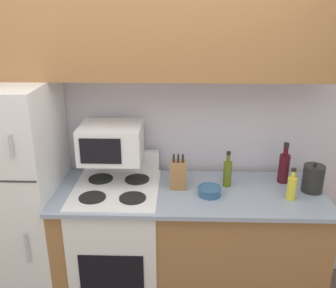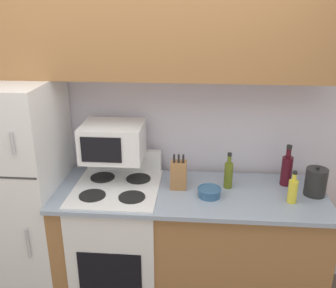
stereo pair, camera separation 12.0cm
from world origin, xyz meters
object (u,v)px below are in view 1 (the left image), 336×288
knife_block (178,174)px  bottle_cooking_spray (292,187)px  bowl (210,191)px  microwave (111,142)px  bottle_wine_red (284,167)px  bottle_olive_oil (227,173)px  kettle (313,178)px  refrigerator (13,198)px  stove (119,243)px

knife_block → bottle_cooking_spray: size_ratio=1.15×
bowl → knife_block: bearing=152.3°
microwave → bottle_cooking_spray: size_ratio=1.94×
bowl → bottle_wine_red: size_ratio=0.54×
bowl → microwave: bearing=163.7°
bottle_olive_oil → kettle: bottle_olive_oil is taller
refrigerator → bottle_wine_red: (1.95, 0.13, 0.21)m
bottle_olive_oil → bowl: bearing=-132.5°
knife_block → kettle: 0.92m
bottle_cooking_spray → bottle_olive_oil: size_ratio=0.85×
microwave → bottle_wine_red: (1.23, 0.02, -0.18)m
bottle_olive_oil → knife_block: bearing=-174.5°
stove → bottle_olive_oil: size_ratio=4.24×
bottle_cooking_spray → bowl: bearing=176.4°
stove → bottle_wine_red: 1.33m
knife_block → bowl: 0.25m
bowl → bottle_olive_oil: 0.21m
microwave → stove: bearing=-73.5°
microwave → kettle: bearing=-4.7°
microwave → bowl: size_ratio=2.65×
bottle_wine_red → bottle_cooking_spray: 0.26m
stove → bottle_olive_oil: (0.78, 0.08, 0.55)m
refrigerator → bottle_olive_oil: (1.53, 0.05, 0.20)m
bottle_cooking_spray → bottle_wine_red: bearing=87.3°
stove → microwave: (-0.04, 0.13, 0.75)m
microwave → knife_block: microwave is taller
knife_block → bottle_wine_red: (0.76, 0.11, 0.02)m
kettle → bottle_wine_red: bearing=140.2°
stove → microwave: size_ratio=2.58×
refrigerator → bottle_wine_red: 1.96m
bottle_olive_oil → refrigerator: bearing=-178.1°
refrigerator → bottle_wine_red: bearing=3.8°
bottle_cooking_spray → bottle_olive_oil: bearing=155.9°
refrigerator → stove: size_ratio=1.52×
knife_block → bowl: (0.21, -0.11, -0.07)m
stove → bowl: size_ratio=6.83×
bottle_olive_oil → kettle: size_ratio=1.22×
bottle_cooking_spray → bottle_olive_oil: bottle_olive_oil is taller
bowl → bottle_wine_red: bearing=22.2°
bottle_olive_oil → stove: bearing=-174.2°
stove → knife_block: knife_block is taller
bottle_cooking_spray → kettle: (0.18, 0.12, 0.01)m
refrigerator → stove: refrigerator is taller
refrigerator → kettle: bearing=-0.3°
bottle_wine_red → bottle_cooking_spray: bearing=-92.7°
microwave → refrigerator: bearing=-171.6°
microwave → bowl: (0.68, -0.20, -0.27)m
bottle_wine_red → kettle: 0.22m
microwave → knife_block: bearing=-10.6°
refrigerator → microwave: bearing=8.4°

